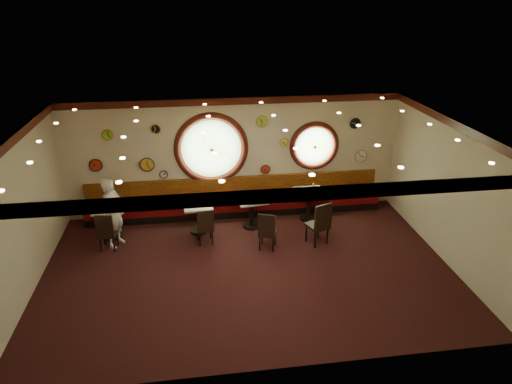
% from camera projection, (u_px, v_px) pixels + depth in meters
% --- Properties ---
extents(floor, '(9.00, 6.00, 0.00)m').
position_uv_depth(floor, '(248.00, 268.00, 10.20)').
color(floor, black).
rests_on(floor, ground).
extents(ceiling, '(9.00, 6.00, 0.02)m').
position_uv_depth(ceiling, '(247.00, 130.00, 8.90)').
color(ceiling, gold).
rests_on(ceiling, wall_back).
extents(wall_back, '(9.00, 0.02, 3.20)m').
position_uv_depth(wall_back, '(234.00, 156.00, 12.26)').
color(wall_back, beige).
rests_on(wall_back, floor).
extents(wall_front, '(9.00, 0.02, 3.20)m').
position_uv_depth(wall_front, '(272.00, 289.00, 6.84)').
color(wall_front, beige).
rests_on(wall_front, floor).
extents(wall_left, '(0.02, 6.00, 3.20)m').
position_uv_depth(wall_left, '(21.00, 217.00, 8.98)').
color(wall_left, beige).
rests_on(wall_left, floor).
extents(wall_right, '(0.02, 6.00, 3.20)m').
position_uv_depth(wall_right, '(449.00, 192.00, 10.12)').
color(wall_right, beige).
rests_on(wall_right, floor).
extents(molding_back, '(9.00, 0.10, 0.18)m').
position_uv_depth(molding_back, '(233.00, 101.00, 11.61)').
color(molding_back, '#3E110B').
rests_on(molding_back, wall_back).
extents(molding_front, '(9.00, 0.10, 0.18)m').
position_uv_depth(molding_front, '(273.00, 196.00, 6.27)').
color(molding_front, '#3E110B').
rests_on(molding_front, wall_back).
extents(molding_left, '(0.10, 6.00, 0.18)m').
position_uv_depth(molding_left, '(7.00, 144.00, 8.37)').
color(molding_left, '#3E110B').
rests_on(molding_left, wall_back).
extents(molding_right, '(0.10, 6.00, 0.18)m').
position_uv_depth(molding_right, '(459.00, 126.00, 9.50)').
color(molding_right, '#3E110B').
rests_on(molding_right, wall_back).
extents(banquette_base, '(8.00, 0.55, 0.20)m').
position_uv_depth(banquette_base, '(236.00, 211.00, 12.62)').
color(banquette_base, black).
rests_on(banquette_base, floor).
extents(banquette_seat, '(8.00, 0.55, 0.30)m').
position_uv_depth(banquette_seat, '(236.00, 203.00, 12.52)').
color(banquette_seat, '#54070A').
rests_on(banquette_seat, banquette_base).
extents(banquette_back, '(8.00, 0.10, 0.55)m').
position_uv_depth(banquette_back, '(235.00, 186.00, 12.56)').
color(banquette_back, '#601407').
rests_on(banquette_back, wall_back).
extents(porthole_left_glass, '(1.66, 0.02, 1.66)m').
position_uv_depth(porthole_left_glass, '(211.00, 149.00, 12.08)').
color(porthole_left_glass, '#7EA965').
rests_on(porthole_left_glass, wall_back).
extents(porthole_left_frame, '(1.98, 0.18, 1.98)m').
position_uv_depth(porthole_left_frame, '(211.00, 149.00, 12.07)').
color(porthole_left_frame, '#3E110B').
rests_on(porthole_left_frame, wall_back).
extents(porthole_left_ring, '(1.61, 0.03, 1.61)m').
position_uv_depth(porthole_left_ring, '(211.00, 149.00, 12.04)').
color(porthole_left_ring, gold).
rests_on(porthole_left_ring, wall_back).
extents(porthole_right_glass, '(1.10, 0.02, 1.10)m').
position_uv_depth(porthole_right_glass, '(314.00, 146.00, 12.46)').
color(porthole_right_glass, '#7EA965').
rests_on(porthole_right_glass, wall_back).
extents(porthole_right_frame, '(1.38, 0.18, 1.38)m').
position_uv_depth(porthole_right_frame, '(314.00, 146.00, 12.44)').
color(porthole_right_frame, '#3E110B').
rests_on(porthole_right_frame, wall_back).
extents(porthole_right_ring, '(1.09, 0.03, 1.09)m').
position_uv_depth(porthole_right_ring, '(314.00, 146.00, 12.42)').
color(porthole_right_ring, gold).
rests_on(porthole_right_ring, wall_back).
extents(wall_clock_0, '(0.32, 0.03, 0.32)m').
position_uv_depth(wall_clock_0, '(96.00, 165.00, 11.79)').
color(wall_clock_0, '#B72712').
rests_on(wall_clock_0, wall_back).
extents(wall_clock_1, '(0.30, 0.03, 0.30)m').
position_uv_depth(wall_clock_1, '(262.00, 121.00, 11.94)').
color(wall_clock_1, '#94C53D').
rests_on(wall_clock_1, wall_back).
extents(wall_clock_2, '(0.26, 0.03, 0.26)m').
position_uv_depth(wall_clock_2, '(108.00, 135.00, 11.52)').
color(wall_clock_2, '#85C627').
rests_on(wall_clock_2, wall_back).
extents(wall_clock_3, '(0.36, 0.03, 0.36)m').
position_uv_depth(wall_clock_3, '(147.00, 165.00, 11.98)').
color(wall_clock_3, gold).
rests_on(wall_clock_3, wall_back).
extents(wall_clock_4, '(0.20, 0.03, 0.20)m').
position_uv_depth(wall_clock_4, '(164.00, 174.00, 12.15)').
color(wall_clock_4, white).
rests_on(wall_clock_4, wall_back).
extents(wall_clock_5, '(0.34, 0.03, 0.34)m').
position_uv_depth(wall_clock_5, '(361.00, 156.00, 12.74)').
color(wall_clock_5, white).
rests_on(wall_clock_5, wall_back).
extents(wall_clock_6, '(0.24, 0.03, 0.24)m').
position_uv_depth(wall_clock_6, '(156.00, 129.00, 11.63)').
color(wall_clock_6, black).
rests_on(wall_clock_6, wall_back).
extents(wall_clock_7, '(0.24, 0.03, 0.24)m').
position_uv_depth(wall_clock_7, '(265.00, 169.00, 12.50)').
color(wall_clock_7, red).
rests_on(wall_clock_7, wall_back).
extents(wall_clock_8, '(0.28, 0.03, 0.28)m').
position_uv_depth(wall_clock_8, '(355.00, 123.00, 12.32)').
color(wall_clock_8, black).
rests_on(wall_clock_8, wall_back).
extents(wall_clock_9, '(0.22, 0.03, 0.22)m').
position_uv_depth(wall_clock_9, '(284.00, 142.00, 12.26)').
color(wall_clock_9, '#D4CD46').
rests_on(wall_clock_9, wall_back).
extents(table_a, '(0.89, 0.89, 0.74)m').
position_uv_depth(table_a, '(112.00, 221.00, 11.30)').
color(table_a, black).
rests_on(table_a, floor).
extents(table_b, '(0.76, 0.76, 0.78)m').
position_uv_depth(table_b, '(198.00, 215.00, 11.54)').
color(table_b, black).
rests_on(table_b, floor).
extents(table_c, '(0.84, 0.84, 0.81)m').
position_uv_depth(table_c, '(251.00, 209.00, 11.80)').
color(table_c, black).
rests_on(table_c, floor).
extents(table_d, '(0.77, 0.77, 0.82)m').
position_uv_depth(table_d, '(309.00, 202.00, 12.18)').
color(table_d, black).
rests_on(table_d, floor).
extents(chair_a, '(0.45, 0.45, 0.60)m').
position_uv_depth(chair_a, '(106.00, 230.00, 10.69)').
color(chair_a, black).
rests_on(chair_a, floor).
extents(chair_b, '(0.44, 0.44, 0.59)m').
position_uv_depth(chair_b, '(205.00, 224.00, 10.97)').
color(chair_b, black).
rests_on(chair_b, floor).
extents(chair_c, '(0.53, 0.53, 0.61)m').
position_uv_depth(chair_c, '(267.00, 229.00, 10.70)').
color(chair_c, black).
rests_on(chair_c, floor).
extents(chair_d, '(0.61, 0.61, 0.69)m').
position_uv_depth(chair_d, '(320.00, 221.00, 10.90)').
color(chair_d, black).
rests_on(chair_d, floor).
extents(condiment_a_salt, '(0.04, 0.04, 0.11)m').
position_uv_depth(condiment_a_salt, '(105.00, 207.00, 11.24)').
color(condiment_a_salt, silver).
rests_on(condiment_a_salt, table_a).
extents(condiment_b_salt, '(0.03, 0.03, 0.09)m').
position_uv_depth(condiment_b_salt, '(193.00, 203.00, 11.41)').
color(condiment_b_salt, silver).
rests_on(condiment_b_salt, table_b).
extents(condiment_c_salt, '(0.03, 0.03, 0.09)m').
position_uv_depth(condiment_c_salt, '(246.00, 197.00, 11.63)').
color(condiment_c_salt, silver).
rests_on(condiment_c_salt, table_c).
extents(condiment_d_salt, '(0.04, 0.04, 0.11)m').
position_uv_depth(condiment_d_salt, '(306.00, 189.00, 12.06)').
color(condiment_d_salt, silver).
rests_on(condiment_d_salt, table_d).
extents(condiment_a_pepper, '(0.03, 0.03, 0.09)m').
position_uv_depth(condiment_a_pepper, '(110.00, 210.00, 11.11)').
color(condiment_a_pepper, silver).
rests_on(condiment_a_pepper, table_a).
extents(condiment_b_pepper, '(0.03, 0.03, 0.09)m').
position_uv_depth(condiment_b_pepper, '(200.00, 203.00, 11.40)').
color(condiment_b_pepper, silver).
rests_on(condiment_b_pepper, table_b).
extents(condiment_c_pepper, '(0.04, 0.04, 0.11)m').
position_uv_depth(condiment_c_pepper, '(254.00, 197.00, 11.61)').
color(condiment_c_pepper, '#BABABF').
rests_on(condiment_c_pepper, table_c).
extents(condiment_d_pepper, '(0.04, 0.04, 0.10)m').
position_uv_depth(condiment_d_pepper, '(310.00, 190.00, 12.00)').
color(condiment_d_pepper, silver).
rests_on(condiment_d_pepper, table_d).
extents(condiment_a_bottle, '(0.05, 0.05, 0.16)m').
position_uv_depth(condiment_a_bottle, '(115.00, 205.00, 11.28)').
color(condiment_a_bottle, orange).
rests_on(condiment_a_bottle, table_a).
extents(condiment_b_bottle, '(0.05, 0.05, 0.17)m').
position_uv_depth(condiment_b_bottle, '(203.00, 199.00, 11.51)').
color(condiment_b_bottle, gold).
rests_on(condiment_b_bottle, table_b).
extents(condiment_c_bottle, '(0.05, 0.05, 0.16)m').
position_uv_depth(condiment_c_bottle, '(254.00, 194.00, 11.75)').
color(condiment_c_bottle, gold).
rests_on(condiment_c_bottle, table_c).
extents(condiment_d_bottle, '(0.05, 0.05, 0.16)m').
position_uv_depth(condiment_d_bottle, '(313.00, 186.00, 12.17)').
color(condiment_d_bottle, gold).
rests_on(condiment_d_bottle, table_d).
extents(waiter, '(0.66, 0.75, 1.72)m').
position_uv_depth(waiter, '(113.00, 213.00, 10.80)').
color(waiter, white).
rests_on(waiter, floor).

